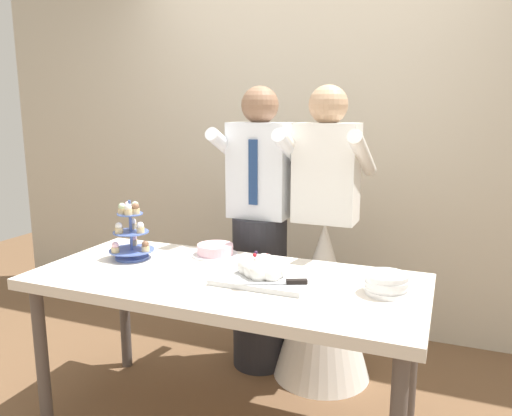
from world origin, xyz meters
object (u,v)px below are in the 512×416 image
Objects in this scene: person_groom at (260,246)px; person_bride at (323,279)px; plate_stack at (387,284)px; round_cake at (215,250)px; cupcake_stand at (131,234)px; main_cake_tray at (265,271)px; dessert_table at (225,292)px.

person_bride is at bearing 2.46° from person_groom.
plate_stack is 0.11× the size of person_groom.
person_bride is (0.49, 0.38, -0.22)m from round_cake.
cupcake_stand is 0.18× the size of person_bride.
person_groom is at bearing -177.54° from person_bride.
plate_stack is (0.53, 0.03, 0.00)m from main_cake_tray.
cupcake_stand is at bearing 175.56° from main_cake_tray.
dessert_table is at bearing -114.44° from person_bride.
person_groom is (-0.27, 0.63, -0.07)m from main_cake_tray.
main_cake_tray is at bearing -4.44° from cupcake_stand.
round_cake is (0.38, 0.20, -0.10)m from cupcake_stand.
round_cake is (-0.19, 0.28, 0.10)m from dessert_table.
person_bride reaches higher than main_cake_tray.
person_groom is at bearing 113.23° from main_cake_tray.
main_cake_tray is at bearing 5.57° from dessert_table.
person_groom is (-0.08, 0.65, 0.05)m from dessert_table.
round_cake is at bearing 124.05° from dessert_table.
person_groom is 0.42m from person_bride.
cupcake_stand is 0.72× the size of main_cake_tray.
cupcake_stand is at bearing 178.86° from plate_stack.
person_bride is at bearing 124.15° from plate_stack.
person_groom is at bearing 73.66° from round_cake.
person_bride is at bearing 34.08° from cupcake_stand.
main_cake_tray is 2.27× the size of plate_stack.
main_cake_tray is 0.26× the size of person_groom.
cupcake_stand is at bearing -130.32° from person_groom.
plate_stack is 0.11× the size of person_bride.
person_bride reaches higher than dessert_table.
plate_stack reaches higher than round_cake.
person_groom reaches higher than main_cake_tray.
round_cake reaches higher than dessert_table.
main_cake_tray reaches higher than plate_stack.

